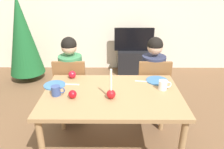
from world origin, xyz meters
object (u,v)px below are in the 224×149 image
(tv, at_px, (134,39))
(apple_by_left_plate, at_px, (73,94))
(christmas_tree, at_px, (22,36))
(plate_right, at_px, (157,80))
(dining_table, at_px, (112,100))
(tv_stand, at_px, (133,61))
(mug_left, at_px, (56,91))
(mug_right, at_px, (163,85))
(chair_left, at_px, (72,87))
(person_right_child, at_px, (152,82))
(plate_left, at_px, (55,85))
(apple_near_candle, at_px, (72,75))
(person_left_child, at_px, (72,82))
(candle_centerpiece, at_px, (111,92))
(chair_right, at_px, (152,87))

(tv, distance_m, apple_by_left_plate, 2.53)
(christmas_tree, bearing_deg, plate_right, -37.39)
(plate_right, bearing_deg, christmas_tree, 142.61)
(dining_table, relative_size, tv_stand, 2.19)
(tv_stand, bearing_deg, dining_table, -100.58)
(mug_left, height_order, mug_right, mug_right)
(christmas_tree, bearing_deg, tv_stand, 9.58)
(chair_left, distance_m, christmas_tree, 1.78)
(person_right_child, bearing_deg, chair_left, -178.25)
(plate_left, height_order, plate_right, same)
(tv, xyz_separation_m, plate_left, (-1.06, -2.13, 0.05))
(mug_right, bearing_deg, apple_near_candle, 164.42)
(chair_left, height_order, person_left_child, person_left_child)
(plate_right, bearing_deg, plate_left, -173.91)
(mug_right, bearing_deg, dining_table, -170.80)
(dining_table, height_order, candle_centerpiece, candle_centerpiece)
(mug_right, bearing_deg, apple_by_left_plate, -168.73)
(chair_left, height_order, chair_right, same)
(candle_centerpiece, height_order, apple_by_left_plate, candle_centerpiece)
(apple_near_candle, bearing_deg, plate_left, -129.25)
(mug_left, relative_size, mug_right, 1.02)
(dining_table, bearing_deg, tv, 79.43)
(tv, distance_m, christmas_tree, 2.12)
(person_right_child, height_order, apple_near_candle, person_right_child)
(plate_left, distance_m, mug_right, 1.17)
(dining_table, height_order, person_left_child, person_left_child)
(apple_by_left_plate, bearing_deg, chair_right, 37.74)
(dining_table, xyz_separation_m, apple_by_left_plate, (-0.38, -0.10, 0.12))
(mug_left, bearing_deg, plate_left, 109.43)
(chair_right, xyz_separation_m, mug_right, (0.01, -0.52, 0.29))
(tv, bearing_deg, apple_by_left_plate, -108.69)
(candle_centerpiece, xyz_separation_m, mug_right, (0.54, 0.19, -0.01))
(person_right_child, height_order, plate_left, person_right_child)
(tv, relative_size, mug_left, 5.78)
(tv_stand, height_order, apple_near_candle, apple_near_candle)
(person_right_child, xyz_separation_m, tv, (-0.10, 1.66, 0.14))
(chair_right, bearing_deg, person_left_child, 178.25)
(tv_stand, height_order, mug_left, mug_left)
(chair_left, relative_size, mug_left, 6.58)
(tv_stand, distance_m, apple_by_left_plate, 2.59)
(person_left_child, bearing_deg, apple_near_candle, -76.01)
(chair_right, distance_m, candle_centerpiece, 0.94)
(person_left_child, bearing_deg, tv, 59.87)
(person_right_child, bearing_deg, apple_by_left_plate, -141.01)
(chair_right, bearing_deg, mug_left, -149.05)
(christmas_tree, height_order, candle_centerpiece, christmas_tree)
(apple_by_left_plate, bearing_deg, chair_left, 102.29)
(plate_left, bearing_deg, apple_near_candle, 50.75)
(tv, bearing_deg, person_right_child, -86.61)
(tv_stand, bearing_deg, person_left_child, -120.14)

